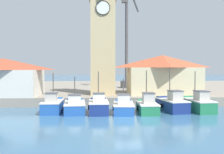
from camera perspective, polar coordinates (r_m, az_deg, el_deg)
name	(u,v)px	position (r m, az deg, el deg)	size (l,w,h in m)	color
ground_plane	(128,118)	(24.46, 3.56, -8.97)	(300.00, 300.00, 0.00)	#386689
quay_wharf	(114,89)	(51.14, 0.44, -2.60)	(120.00, 40.00, 1.10)	gray
fishing_boat_far_left	(52,105)	(28.24, -12.83, -5.98)	(2.10, 4.28, 4.11)	#2356A8
fishing_boat_left_outer	(75,106)	(27.65, -8.12, -6.26)	(2.50, 4.82, 3.71)	#2356A8
fishing_boat_left_inner	(99,106)	(27.02, -2.96, -6.26)	(2.14, 4.14, 4.27)	navy
fishing_boat_mid_left	(123,106)	(27.06, 2.51, -6.43)	(2.29, 4.39, 3.53)	#2356A8
fishing_boat_center	(147,106)	(27.39, 7.69, -6.26)	(2.02, 4.32, 4.38)	#237A4C
fishing_boat_mid_right	(172,104)	(28.98, 12.95, -5.69)	(2.81, 4.88, 4.61)	navy
fishing_boat_right_inner	(198,104)	(29.67, 18.15, -5.55)	(2.46, 5.11, 4.29)	#237A4C
clock_tower	(103,35)	(35.36, -2.00, 9.17)	(3.68, 3.68, 16.81)	tan
warehouse_left	(3,77)	(36.31, -22.63, 0.09)	(9.58, 6.61, 4.78)	silver
warehouse_right	(162,74)	(36.96, 10.91, 0.67)	(9.82, 6.97, 5.32)	beige
port_crane_near	(127,47)	(47.34, 3.30, 6.58)	(4.44, 10.53, 19.05)	#353539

